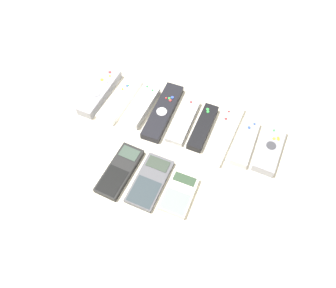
# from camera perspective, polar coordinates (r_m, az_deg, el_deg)

# --- Properties ---
(ground_plane) EXTENTS (3.00, 3.00, 0.00)m
(ground_plane) POSITION_cam_1_polar(r_m,az_deg,el_deg) (0.89, -0.72, -1.96)
(ground_plane) COLOR beige
(remote_0) EXTENTS (0.05, 0.19, 0.03)m
(remote_0) POSITION_cam_1_polar(r_m,az_deg,el_deg) (1.02, -11.75, 8.84)
(remote_0) COLOR gray
(remote_0) RESTS_ON ground_plane
(remote_1) EXTENTS (0.07, 0.18, 0.02)m
(remote_1) POSITION_cam_1_polar(r_m,az_deg,el_deg) (1.00, -8.31, 7.69)
(remote_1) COLOR white
(remote_1) RESTS_ON ground_plane
(remote_2) EXTENTS (0.06, 0.16, 0.03)m
(remote_2) POSITION_cam_1_polar(r_m,az_deg,el_deg) (0.97, -4.70, 6.70)
(remote_2) COLOR white
(remote_2) RESTS_ON ground_plane
(remote_3) EXTENTS (0.06, 0.21, 0.02)m
(remote_3) POSITION_cam_1_polar(r_m,az_deg,el_deg) (0.96, -0.88, 5.68)
(remote_3) COLOR black
(remote_3) RESTS_ON ground_plane
(remote_4) EXTENTS (0.05, 0.16, 0.02)m
(remote_4) POSITION_cam_1_polar(r_m,az_deg,el_deg) (0.94, 2.71, 4.12)
(remote_4) COLOR #B7B7BC
(remote_4) RESTS_ON ground_plane
(remote_5) EXTENTS (0.04, 0.16, 0.02)m
(remote_5) POSITION_cam_1_polar(r_m,az_deg,el_deg) (0.93, 6.12, 2.94)
(remote_5) COLOR black
(remote_5) RESTS_ON ground_plane
(remote_6) EXTENTS (0.06, 0.22, 0.02)m
(remote_6) POSITION_cam_1_polar(r_m,az_deg,el_deg) (0.93, 9.78, 1.91)
(remote_6) COLOR white
(remote_6) RESTS_ON ground_plane
(remote_7) EXTENTS (0.05, 0.16, 0.02)m
(remote_7) POSITION_cam_1_polar(r_m,az_deg,el_deg) (0.92, 13.36, 0.32)
(remote_7) COLOR #B7B7BC
(remote_7) RESTS_ON ground_plane
(remote_8) EXTENTS (0.06, 0.15, 0.03)m
(remote_8) POSITION_cam_1_polar(r_m,az_deg,el_deg) (0.92, 17.28, -0.85)
(remote_8) COLOR gray
(remote_8) RESTS_ON ground_plane
(calculator_0) EXTENTS (0.07, 0.16, 0.02)m
(calculator_0) POSITION_cam_1_polar(r_m,az_deg,el_deg) (0.86, -8.39, -4.62)
(calculator_0) COLOR black
(calculator_0) RESTS_ON ground_plane
(calculator_1) EXTENTS (0.07, 0.15, 0.02)m
(calculator_1) POSITION_cam_1_polar(r_m,az_deg,el_deg) (0.84, -3.41, -6.41)
(calculator_1) COLOR #4C4C51
(calculator_1) RESTS_ON ground_plane
(calculator_2) EXTENTS (0.07, 0.11, 0.02)m
(calculator_2) POSITION_cam_1_polar(r_m,az_deg,el_deg) (0.82, 1.92, -8.60)
(calculator_2) COLOR beige
(calculator_2) RESTS_ON ground_plane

